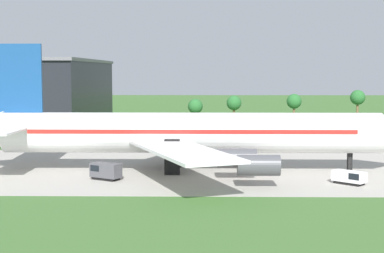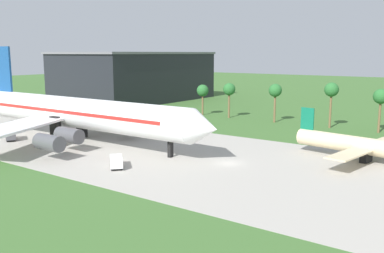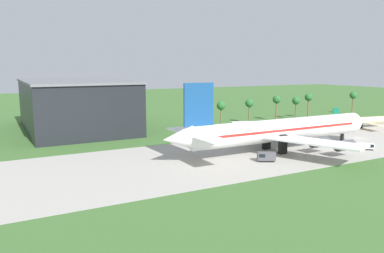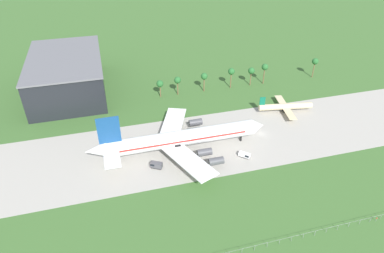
{
  "view_description": "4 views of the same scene",
  "coord_description": "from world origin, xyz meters",
  "px_view_note": "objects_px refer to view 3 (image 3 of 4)",
  "views": [
    {
      "loc": [
        -34.58,
        -96.23,
        16.06
      ],
      "look_at": [
        -36.27,
        -2.31,
        7.2
      ],
      "focal_mm": 55.0,
      "sensor_mm": 36.0,
      "label": 1
    },
    {
      "loc": [
        36.46,
        -62.0,
        18.81
      ],
      "look_at": [
        -6.05,
        -2.31,
        6.2
      ],
      "focal_mm": 40.0,
      "sensor_mm": 36.0,
      "label": 2
    },
    {
      "loc": [
        -110.69,
        -84.79,
        24.43
      ],
      "look_at": [
        -66.48,
        -2.31,
        9.44
      ],
      "focal_mm": 35.0,
      "sensor_mm": 36.0,
      "label": 3
    },
    {
      "loc": [
        -62.77,
        -111.8,
        85.61
      ],
      "look_at": [
        -30.45,
        5.0,
        6.0
      ],
      "focal_mm": 32.0,
      "sensor_mm": 36.0,
      "label": 4
    }
  ],
  "objects_px": {
    "jet_airliner": "(279,130)",
    "fuel_truck": "(266,157)",
    "regional_aircraft": "(359,121)",
    "terminal_building": "(75,105)",
    "baggage_tug": "(366,146)"
  },
  "relations": [
    {
      "from": "regional_aircraft",
      "to": "fuel_truck",
      "type": "xyz_separation_m",
      "value": [
        -68.08,
        -25.05,
        -1.47
      ]
    },
    {
      "from": "regional_aircraft",
      "to": "terminal_building",
      "type": "relative_size",
      "value": 0.43
    },
    {
      "from": "jet_airliner",
      "to": "regional_aircraft",
      "type": "bearing_deg",
      "value": 16.7
    },
    {
      "from": "regional_aircraft",
      "to": "jet_airliner",
      "type": "bearing_deg",
      "value": -163.3
    },
    {
      "from": "baggage_tug",
      "to": "terminal_building",
      "type": "height_order",
      "value": "terminal_building"
    },
    {
      "from": "regional_aircraft",
      "to": "baggage_tug",
      "type": "height_order",
      "value": "regional_aircraft"
    },
    {
      "from": "fuel_truck",
      "to": "terminal_building",
      "type": "height_order",
      "value": "terminal_building"
    },
    {
      "from": "fuel_truck",
      "to": "terminal_building",
      "type": "xyz_separation_m",
      "value": [
        -33.09,
        76.0,
        8.3
      ]
    },
    {
      "from": "jet_airliner",
      "to": "terminal_building",
      "type": "height_order",
      "value": "jet_airliner"
    },
    {
      "from": "baggage_tug",
      "to": "fuel_truck",
      "type": "height_order",
      "value": "fuel_truck"
    },
    {
      "from": "jet_airliner",
      "to": "fuel_truck",
      "type": "bearing_deg",
      "value": -144.88
    },
    {
      "from": "jet_airliner",
      "to": "terminal_building",
      "type": "distance_m",
      "value": 81.32
    },
    {
      "from": "regional_aircraft",
      "to": "fuel_truck",
      "type": "height_order",
      "value": "regional_aircraft"
    },
    {
      "from": "baggage_tug",
      "to": "terminal_building",
      "type": "relative_size",
      "value": 0.08
    },
    {
      "from": "jet_airliner",
      "to": "fuel_truck",
      "type": "height_order",
      "value": "jet_airliner"
    }
  ]
}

